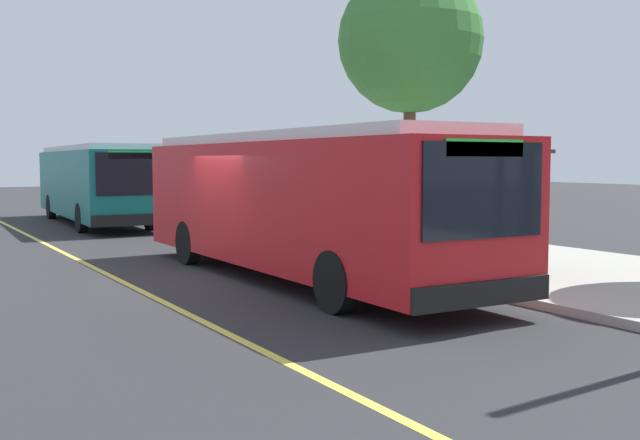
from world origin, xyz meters
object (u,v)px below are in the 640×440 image
transit_bus_second (96,181)px  route_sign_post (491,184)px  transit_bus_main (300,200)px  pedestrian_commuter (537,229)px  waiting_bench (482,239)px

transit_bus_second → route_sign_post: (18.70, 2.64, 0.34)m
transit_bus_main → transit_bus_second: bearing=-179.4°
transit_bus_main → pedestrian_commuter: transit_bus_main is taller
waiting_bench → pedestrian_commuter: size_ratio=0.95×
waiting_bench → route_sign_post: 3.26m
transit_bus_main → route_sign_post: 3.79m
waiting_bench → transit_bus_second: bearing=-164.5°
route_sign_post → waiting_bench: bearing=140.4°
transit_bus_second → route_sign_post: 18.89m
transit_bus_main → transit_bus_second: 15.84m
transit_bus_second → pedestrian_commuter: size_ratio=6.77×
pedestrian_commuter → route_sign_post: bearing=-107.0°
waiting_bench → transit_bus_main: bearing=-97.3°
route_sign_post → pedestrian_commuter: 1.27m
transit_bus_second → pedestrian_commuter: transit_bus_second is taller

